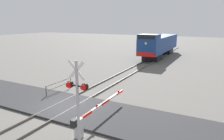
% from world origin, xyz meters
% --- Properties ---
extents(ground_plane, '(160.00, 160.00, 0.00)m').
position_xyz_m(ground_plane, '(0.00, 0.00, 0.00)').
color(ground_plane, '#605E59').
extents(rail_track_left, '(0.08, 80.00, 0.15)m').
position_xyz_m(rail_track_left, '(-0.72, 0.00, 0.07)').
color(rail_track_left, '#59544C').
rests_on(rail_track_left, ground_plane).
extents(rail_track_right, '(0.08, 80.00, 0.15)m').
position_xyz_m(rail_track_right, '(0.72, 0.00, 0.07)').
color(rail_track_right, '#59544C').
rests_on(rail_track_right, ground_plane).
extents(road_surface, '(36.00, 4.44, 0.14)m').
position_xyz_m(road_surface, '(0.00, 0.00, 0.07)').
color(road_surface, '#2D2D30').
rests_on(road_surface, ground_plane).
extents(locomotive, '(2.93, 15.44, 4.21)m').
position_xyz_m(locomotive, '(0.00, 25.23, 2.13)').
color(locomotive, black).
rests_on(locomotive, ground_plane).
extents(crossing_signal, '(1.18, 0.33, 4.34)m').
position_xyz_m(crossing_signal, '(3.77, -3.50, 2.72)').
color(crossing_signal, '#ADADB2').
rests_on(crossing_signal, ground_plane).
extents(crossing_gate, '(0.36, 6.01, 1.21)m').
position_xyz_m(crossing_gate, '(3.34, -2.11, 0.76)').
color(crossing_gate, silver).
rests_on(crossing_gate, ground_plane).
extents(guard_railing, '(0.08, 3.22, 0.95)m').
position_xyz_m(guard_railing, '(-2.66, 2.40, 0.63)').
color(guard_railing, '#4C4742').
rests_on(guard_railing, ground_plane).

